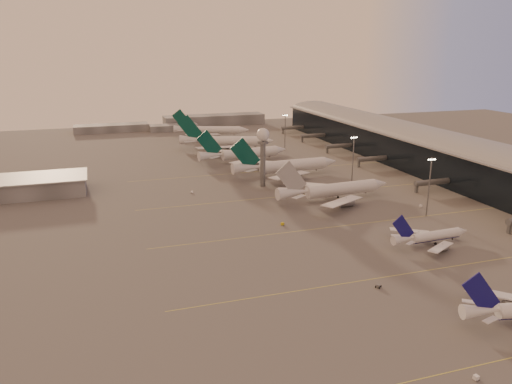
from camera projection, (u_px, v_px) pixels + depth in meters
name	position (u px, v px, depth m)	size (l,w,h in m)	color
ground	(382.00, 295.00, 141.52)	(700.00, 700.00, 0.00)	#535151
taxiway_markings	(372.00, 221.00, 201.56)	(180.00, 185.25, 0.02)	gold
terminal	(447.00, 156.00, 271.17)	(57.00, 362.00, 23.04)	black
radar_tower	(263.00, 145.00, 246.69)	(6.40, 6.40, 31.10)	slate
mast_b	(429.00, 184.00, 204.25)	(3.60, 0.56, 25.00)	slate
mast_c	(353.00, 158.00, 252.97)	(3.60, 0.56, 25.00)	slate
mast_d	(285.00, 131.00, 334.52)	(3.60, 0.56, 25.00)	slate
distant_horizon	(185.00, 123.00, 438.00)	(165.00, 37.50, 9.00)	slate
narrowbody_mid	(431.00, 238.00, 177.21)	(32.91, 26.24, 12.85)	silver
widebody_white	(334.00, 192.00, 229.27)	(58.21, 46.51, 20.47)	silver
greentail_a	(286.00, 168.00, 272.41)	(62.64, 50.51, 22.74)	silver
greentail_b	(244.00, 156.00, 305.40)	(58.96, 47.33, 21.48)	silver
greentail_c	(227.00, 143.00, 342.51)	(63.42, 50.43, 23.80)	silver
greentail_d	(212.00, 132.00, 390.69)	(57.61, 45.78, 21.69)	silver
gsv_truck_a	(478.00, 375.00, 105.46)	(5.64, 2.62, 2.20)	white
gsv_tug_mid	(378.00, 286.00, 145.92)	(3.37, 3.75, 0.92)	slate
gsv_truck_b	(450.00, 233.00, 185.44)	(6.45, 4.22, 2.45)	white
gsv_truck_c	(283.00, 222.00, 197.15)	(5.88, 4.47, 2.26)	gold
gsv_catering_b	(421.00, 203.00, 218.74)	(5.45, 3.54, 4.13)	white
gsv_truck_d	(191.00, 191.00, 240.51)	(3.58, 5.23, 1.99)	white
gsv_tug_hangar	(310.00, 166.00, 294.63)	(3.37, 2.46, 0.87)	gold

